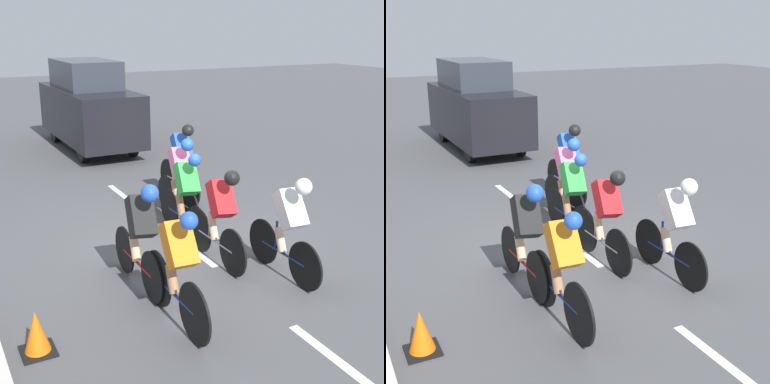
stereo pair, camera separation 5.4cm
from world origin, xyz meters
TOP-DOWN VIEW (x-y plane):
  - ground_plane at (0.00, 0.00)m, footprint 60.00×60.00m
  - lane_stripe_near at (0.00, 3.45)m, footprint 0.12×1.40m
  - lane_stripe_mid at (0.00, 0.25)m, footprint 0.12×1.40m
  - lane_stripe_far at (0.00, -2.95)m, footprint 0.12×1.40m
  - cyclist_black at (1.19, 1.04)m, footprint 0.39×1.64m
  - cyclist_green at (-0.14, -0.29)m, footprint 0.38×1.68m
  - cyclist_pink at (-0.43, -1.08)m, footprint 0.36×1.62m
  - cyclist_white at (-0.70, 1.69)m, footprint 0.34×1.63m
  - cyclist_orange at (1.17, 2.10)m, footprint 0.34×1.68m
  - cyclist_red at (-0.09, 0.88)m, footprint 0.38×1.65m
  - cyclist_blue at (-0.95, -2.05)m, footprint 0.36×1.75m
  - support_car at (-0.75, -7.38)m, footprint 1.70×4.52m
  - traffic_cone at (2.75, 1.89)m, footprint 0.36×0.36m

SIDE VIEW (x-z plane):
  - ground_plane at x=0.00m, z-range 0.00..0.00m
  - lane_stripe_near at x=0.00m, z-range 0.00..0.01m
  - lane_stripe_mid at x=0.00m, z-range 0.00..0.01m
  - lane_stripe_far at x=0.00m, z-range 0.00..0.01m
  - traffic_cone at x=2.75m, z-range -0.01..0.48m
  - cyclist_green at x=-0.14m, z-range 0.03..1.49m
  - cyclist_orange at x=1.17m, z-range 0.02..1.50m
  - cyclist_red at x=-0.09m, z-range 0.03..1.51m
  - cyclist_white at x=-0.70m, z-range 0.04..1.54m
  - cyclist_black at x=1.19m, z-range 0.04..1.54m
  - cyclist_pink at x=-0.43m, z-range 0.04..1.56m
  - cyclist_blue at x=-0.95m, z-range 0.04..1.60m
  - support_car at x=-0.75m, z-range -0.02..2.41m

